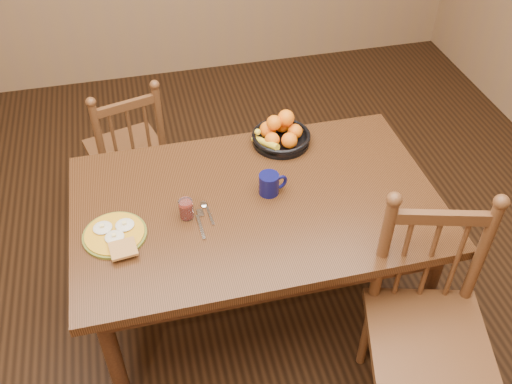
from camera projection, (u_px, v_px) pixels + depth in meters
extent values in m
cube|color=black|center=(256.00, 305.00, 3.01)|extent=(4.50, 5.00, 0.01)
cube|color=black|center=(256.00, 204.00, 2.52)|extent=(1.60, 1.00, 0.04)
cube|color=black|center=(237.00, 159.00, 2.87)|extent=(1.40, 0.04, 0.10)
cube|color=black|center=(281.00, 288.00, 2.27)|extent=(1.40, 0.04, 0.10)
cube|color=black|center=(404.00, 191.00, 2.70)|extent=(0.04, 0.84, 0.10)
cube|color=black|center=(93.00, 243.00, 2.44)|extent=(0.04, 0.84, 0.10)
cylinder|color=black|center=(115.00, 361.00, 2.36)|extent=(0.07, 0.07, 0.70)
cylinder|color=black|center=(425.00, 297.00, 2.61)|extent=(0.07, 0.07, 0.70)
cylinder|color=black|center=(106.00, 227.00, 2.94)|extent=(0.07, 0.07, 0.70)
cylinder|color=black|center=(361.00, 185.00, 3.18)|extent=(0.07, 0.07, 0.70)
cube|color=#472915|center=(126.00, 150.00, 3.31)|extent=(0.50, 0.48, 0.04)
cylinder|color=#472915|center=(149.00, 156.00, 3.62)|extent=(0.03, 0.03, 0.40)
cylinder|color=#472915|center=(97.00, 173.00, 3.50)|extent=(0.03, 0.03, 0.40)
cylinder|color=#472915|center=(167.00, 185.00, 3.42)|extent=(0.03, 0.03, 0.40)
cylinder|color=#472915|center=(113.00, 204.00, 3.30)|extent=(0.03, 0.03, 0.40)
cylinder|color=#472915|center=(160.00, 124.00, 3.09)|extent=(0.04, 0.04, 0.48)
cylinder|color=#472915|center=(100.00, 141.00, 2.98)|extent=(0.04, 0.04, 0.48)
cylinder|color=#472915|center=(132.00, 139.00, 3.07)|extent=(0.02, 0.02, 0.37)
cube|color=#472915|center=(126.00, 106.00, 2.92)|extent=(0.33, 0.11, 0.05)
cube|color=#472915|center=(427.00, 337.00, 2.30)|extent=(0.58, 0.56, 0.04)
cylinder|color=#472915|center=(366.00, 333.00, 2.61)|extent=(0.04, 0.04, 0.46)
cylinder|color=#472915|center=(451.00, 335.00, 2.60)|extent=(0.04, 0.04, 0.46)
cylinder|color=#472915|center=(383.00, 251.00, 2.27)|extent=(0.05, 0.05, 0.56)
cylinder|color=#472915|center=(481.00, 254.00, 2.26)|extent=(0.05, 0.05, 0.56)
cylinder|color=#472915|center=(429.00, 261.00, 2.30)|extent=(0.02, 0.02, 0.43)
cube|color=#472915|center=(443.00, 218.00, 2.13)|extent=(0.38, 0.13, 0.05)
cylinder|color=#59601E|center=(115.00, 235.00, 2.34)|extent=(0.26, 0.26, 0.01)
cylinder|color=#C78C19|center=(115.00, 234.00, 2.34)|extent=(0.24, 0.24, 0.01)
ellipsoid|color=silver|center=(103.00, 228.00, 2.35)|extent=(0.08, 0.08, 0.01)
cube|color=#F2E08C|center=(102.00, 226.00, 2.34)|extent=(0.02, 0.02, 0.01)
ellipsoid|color=silver|center=(125.00, 225.00, 2.36)|extent=(0.08, 0.08, 0.01)
cube|color=#F2E08C|center=(124.00, 223.00, 2.35)|extent=(0.02, 0.02, 0.01)
ellipsoid|color=silver|center=(115.00, 237.00, 2.31)|extent=(0.08, 0.08, 0.01)
cube|color=#F2E08C|center=(114.00, 235.00, 2.30)|extent=(0.02, 0.02, 0.01)
cube|color=brown|center=(123.00, 249.00, 2.26)|extent=(0.12, 0.11, 0.01)
cube|color=silver|center=(201.00, 227.00, 2.38)|extent=(0.02, 0.15, 0.00)
cube|color=silver|center=(200.00, 213.00, 2.44)|extent=(0.03, 0.05, 0.00)
cube|color=silver|center=(210.00, 215.00, 2.43)|extent=(0.02, 0.12, 0.00)
ellipsoid|color=silver|center=(204.00, 204.00, 2.48)|extent=(0.03, 0.04, 0.01)
cylinder|color=#0B0C3D|center=(269.00, 184.00, 2.51)|extent=(0.09, 0.09, 0.10)
torus|color=#0B0C3D|center=(280.00, 182.00, 2.52)|extent=(0.07, 0.04, 0.07)
cylinder|color=black|center=(269.00, 176.00, 2.48)|extent=(0.08, 0.08, 0.00)
cylinder|color=silver|center=(186.00, 209.00, 2.40)|extent=(0.06, 0.06, 0.09)
cylinder|color=maroon|center=(186.00, 210.00, 2.41)|extent=(0.05, 0.05, 0.07)
cylinder|color=black|center=(281.00, 141.00, 2.81)|extent=(0.28, 0.28, 0.02)
torus|color=black|center=(281.00, 135.00, 2.79)|extent=(0.29, 0.29, 0.02)
cylinder|color=black|center=(281.00, 142.00, 2.82)|extent=(0.10, 0.10, 0.01)
sphere|color=orange|center=(295.00, 131.00, 2.79)|extent=(0.07, 0.07, 0.07)
sphere|color=orange|center=(282.00, 125.00, 2.83)|extent=(0.08, 0.08, 0.08)
sphere|color=orange|center=(268.00, 130.00, 2.80)|extent=(0.08, 0.08, 0.08)
sphere|color=orange|center=(272.00, 140.00, 2.74)|extent=(0.07, 0.07, 0.07)
sphere|color=orange|center=(289.00, 140.00, 2.74)|extent=(0.08, 0.08, 0.08)
sphere|color=orange|center=(286.00, 118.00, 2.76)|extent=(0.08, 0.08, 0.08)
sphere|color=orange|center=(274.00, 123.00, 2.74)|extent=(0.07, 0.07, 0.07)
cylinder|color=yellow|center=(265.00, 143.00, 2.74)|extent=(0.10, 0.17, 0.07)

